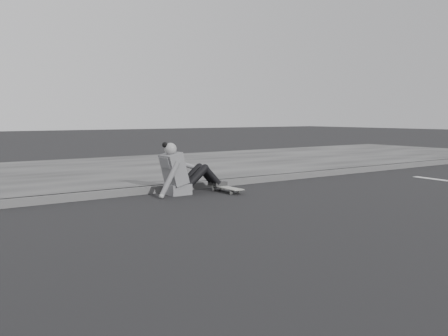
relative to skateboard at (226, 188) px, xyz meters
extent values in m
plane|color=black|center=(0.09, -1.94, -0.07)|extent=(80.00, 80.00, 0.00)
cube|color=#484848|center=(0.09, 0.64, -0.01)|extent=(24.00, 0.16, 0.12)
cube|color=#3A3A3A|center=(0.09, 3.66, -0.01)|extent=(24.00, 6.00, 0.12)
cylinder|color=#979792|center=(-0.07, -0.26, -0.04)|extent=(0.03, 0.05, 0.05)
cylinder|color=#979792|center=(0.08, -0.26, -0.04)|extent=(0.03, 0.05, 0.05)
cylinder|color=#979792|center=(-0.07, 0.26, -0.04)|extent=(0.03, 0.05, 0.05)
cylinder|color=#979792|center=(0.08, 0.26, -0.04)|extent=(0.03, 0.05, 0.05)
cube|color=#28282B|center=(0.00, -0.26, -0.02)|extent=(0.16, 0.04, 0.03)
cube|color=#28282B|center=(0.00, 0.26, -0.02)|extent=(0.16, 0.04, 0.03)
cube|color=gray|center=(0.00, 0.00, 0.01)|extent=(0.20, 0.78, 0.02)
cube|color=#5B5B5E|center=(-0.80, 0.25, 0.02)|extent=(0.36, 0.34, 0.18)
cube|color=#5B5B5E|center=(-0.87, 0.25, 0.36)|extent=(0.37, 0.40, 0.57)
cube|color=#5B5B5E|center=(-1.00, 0.25, 0.48)|extent=(0.14, 0.30, 0.20)
cylinder|color=gray|center=(-0.92, 0.25, 0.60)|extent=(0.09, 0.09, 0.08)
sphere|color=gray|center=(-0.93, 0.25, 0.69)|extent=(0.20, 0.20, 0.20)
sphere|color=black|center=(-1.02, 0.27, 0.76)|extent=(0.09, 0.09, 0.09)
cylinder|color=black|center=(-0.49, 0.16, 0.21)|extent=(0.43, 0.13, 0.39)
cylinder|color=black|center=(-0.49, 0.34, 0.21)|extent=(0.43, 0.13, 0.39)
cylinder|color=black|center=(-0.19, 0.16, 0.21)|extent=(0.35, 0.11, 0.36)
cylinder|color=black|center=(-0.19, 0.34, 0.21)|extent=(0.35, 0.11, 0.36)
sphere|color=black|center=(-0.32, 0.16, 0.35)|extent=(0.13, 0.13, 0.13)
sphere|color=black|center=(-0.32, 0.34, 0.35)|extent=(0.13, 0.13, 0.13)
cube|color=#2A2A2A|center=(0.00, 0.16, 0.05)|extent=(0.24, 0.08, 0.07)
cube|color=#2A2A2A|center=(0.00, 0.34, 0.05)|extent=(0.24, 0.08, 0.07)
cylinder|color=#5B5B5E|center=(-1.07, 0.04, 0.22)|extent=(0.38, 0.08, 0.58)
sphere|color=gray|center=(-1.22, 0.03, -0.03)|extent=(0.08, 0.08, 0.08)
cylinder|color=#5B5B5E|center=(-0.63, 0.41, 0.42)|extent=(0.48, 0.08, 0.21)
camera|label=1|loc=(-4.89, -6.84, 1.23)|focal=40.00mm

